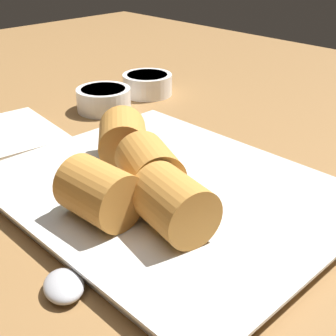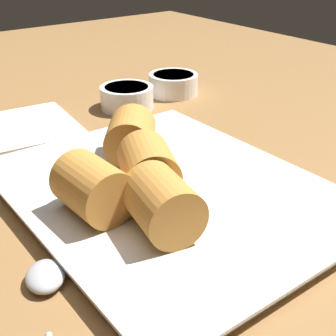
# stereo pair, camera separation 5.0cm
# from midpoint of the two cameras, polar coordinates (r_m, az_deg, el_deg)

# --- Properties ---
(table_surface) EXTENTS (1.80, 1.40, 0.02)m
(table_surface) POSITION_cam_midpoint_polar(r_m,az_deg,el_deg) (0.49, -4.21, -3.67)
(table_surface) COLOR olive
(table_surface) RESTS_ON ground
(serving_plate) EXTENTS (0.34, 0.27, 0.01)m
(serving_plate) POSITION_cam_midpoint_polar(r_m,az_deg,el_deg) (0.46, -3.13, -3.19)
(serving_plate) COLOR silver
(serving_plate) RESTS_ON table_surface
(roll_front_left) EXTENTS (0.07, 0.06, 0.05)m
(roll_front_left) POSITION_cam_midpoint_polar(r_m,az_deg,el_deg) (0.38, -3.35, -4.27)
(roll_front_left) COLOR #C68438
(roll_front_left) RESTS_ON serving_plate
(roll_front_right) EXTENTS (0.08, 0.08, 0.05)m
(roll_front_right) POSITION_cam_midpoint_polar(r_m,az_deg,el_deg) (0.50, -8.76, 3.64)
(roll_front_right) COLOR #C68438
(roll_front_right) RESTS_ON serving_plate
(roll_back_left) EXTENTS (0.07, 0.05, 0.05)m
(roll_back_left) POSITION_cam_midpoint_polar(r_m,az_deg,el_deg) (0.41, -12.29, -2.85)
(roll_back_left) COLOR #C68438
(roll_back_left) RESTS_ON serving_plate
(roll_back_right) EXTENTS (0.08, 0.07, 0.05)m
(roll_back_right) POSITION_cam_midpoint_polar(r_m,az_deg,el_deg) (0.44, -5.71, 0.11)
(roll_back_right) COLOR #C68438
(roll_back_right) RESTS_ON serving_plate
(dipping_bowl_near) EXTENTS (0.08, 0.08, 0.03)m
(dipping_bowl_near) POSITION_cam_midpoint_polar(r_m,az_deg,el_deg) (0.70, -9.91, 8.31)
(dipping_bowl_near) COLOR white
(dipping_bowl_near) RESTS_ON table_surface
(dipping_bowl_far) EXTENTS (0.08, 0.08, 0.03)m
(dipping_bowl_far) POSITION_cam_midpoint_polar(r_m,az_deg,el_deg) (0.76, -4.46, 10.20)
(dipping_bowl_far) COLOR white
(dipping_bowl_far) RESTS_ON table_surface
(spoon) EXTENTS (0.19, 0.09, 0.01)m
(spoon) POSITION_cam_midpoint_polar(r_m,az_deg,el_deg) (0.35, -16.16, -15.81)
(spoon) COLOR #B2B2B7
(spoon) RESTS_ON table_surface
(napkin) EXTENTS (0.15, 0.13, 0.01)m
(napkin) POSITION_cam_midpoint_polar(r_m,az_deg,el_deg) (0.65, -21.22, 3.84)
(napkin) COLOR silver
(napkin) RESTS_ON table_surface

